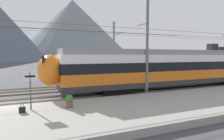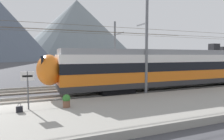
{
  "view_description": "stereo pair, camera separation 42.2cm",
  "coord_description": "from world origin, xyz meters",
  "views": [
    {
      "loc": [
        1.48,
        -13.78,
        3.34
      ],
      "look_at": [
        8.75,
        3.08,
        1.96
      ],
      "focal_mm": 31.16,
      "sensor_mm": 36.0,
      "label": 1
    },
    {
      "loc": [
        1.87,
        -13.95,
        3.34
      ],
      "look_at": [
        8.75,
        3.08,
        1.96
      ],
      "focal_mm": 31.16,
      "sensor_mm": 36.0,
      "label": 2
    }
  ],
  "objects": [
    {
      "name": "ground_plane",
      "position": [
        0.0,
        0.0,
        0.0
      ],
      "size": [
        400.0,
        400.0,
        0.0
      ],
      "primitive_type": "plane",
      "color": "#424247"
    },
    {
      "name": "track_near",
      "position": [
        0.0,
        0.87,
        0.07
      ],
      "size": [
        120.0,
        3.0,
        0.28
      ],
      "color": "#6B6359",
      "rests_on": "ground"
    },
    {
      "name": "track_far",
      "position": [
        0.0,
        5.58,
        0.07
      ],
      "size": [
        120.0,
        3.0,
        0.28
      ],
      "color": "#6B6359",
      "rests_on": "ground"
    },
    {
      "name": "train_near_platform",
      "position": [
        15.05,
        0.87,
        2.22
      ],
      "size": [
        25.8,
        2.88,
        4.27
      ],
      "color": "#2D2D30",
      "rests_on": "track_near"
    },
    {
      "name": "train_far_track",
      "position": [
        22.01,
        5.58,
        2.23
      ],
      "size": [
        27.72,
        3.04,
        4.27
      ],
      "color": "#2D2D30",
      "rests_on": "track_far"
    },
    {
      "name": "catenary_mast_mid",
      "position": [
        10.25,
        -0.45,
        4.34
      ],
      "size": [
        49.32,
        1.71,
        8.42
      ],
      "color": "slate",
      "rests_on": "ground"
    },
    {
      "name": "catenary_mast_far_side",
      "position": [
        11.07,
        7.69,
        3.93
      ],
      "size": [
        49.32,
        2.6,
        7.41
      ],
      "color": "slate",
      "rests_on": "ground"
    },
    {
      "name": "platform_sign",
      "position": [
        1.54,
        -2.49,
        1.92
      ],
      "size": [
        0.7,
        0.08,
        2.08
      ],
      "color": "#59595B",
      "rests_on": "platform_slab"
    },
    {
      "name": "handbag_near_sign",
      "position": [
        1.11,
        -2.92,
        0.55
      ],
      "size": [
        0.32,
        0.18,
        0.45
      ],
      "color": "black",
      "rests_on": "platform_slab"
    },
    {
      "name": "potted_plant_platform_edge",
      "position": [
        3.55,
        -2.85,
        0.79
      ],
      "size": [
        0.45,
        0.45,
        0.74
      ],
      "color": "brown",
      "rests_on": "platform_slab"
    },
    {
      "name": "mountain_central_peak",
      "position": [
        49.6,
        212.55,
        33.44
      ],
      "size": [
        138.54,
        138.54,
        66.88
      ],
      "primitive_type": "cone",
      "color": "slate",
      "rests_on": "ground"
    }
  ]
}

